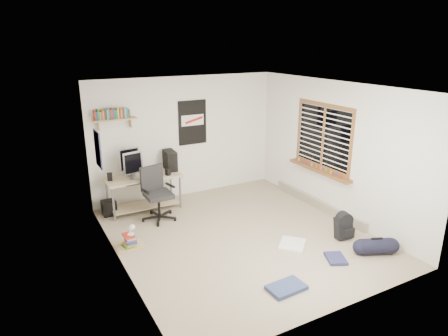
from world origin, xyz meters
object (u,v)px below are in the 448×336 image
backpack (343,228)px  book_stack (130,238)px  duffel_bag (376,246)px  desk (144,192)px  office_chair (158,194)px

backpack → book_stack: backpack is taller
duffel_bag → book_stack: size_ratio=1.21×
desk → backpack: (2.53, -2.76, -0.16)m
desk → office_chair: size_ratio=1.43×
office_chair → duffel_bag: bearing=-58.7°
backpack → desk: bearing=143.8°
backpack → duffel_bag: bearing=-70.7°
desk → book_stack: size_ratio=3.49×
backpack → book_stack: size_ratio=0.88×
book_stack → duffel_bag: bearing=-31.9°
desk → book_stack: desk is taller
desk → book_stack: 1.50m
desk → backpack: bearing=-22.9°
desk → duffel_bag: (2.62, -3.38, -0.22)m
book_stack → desk: bearing=63.1°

